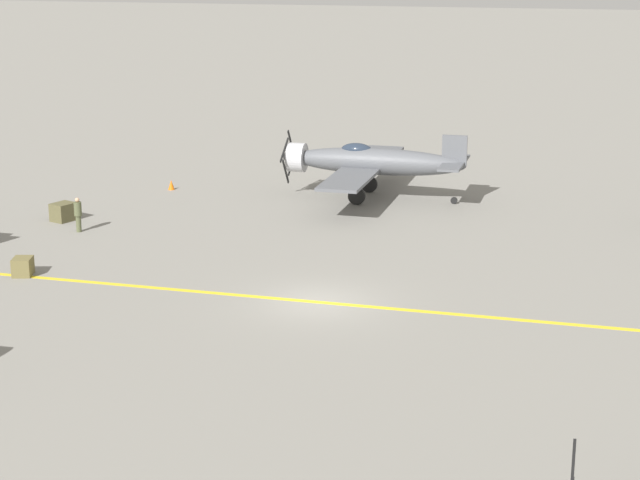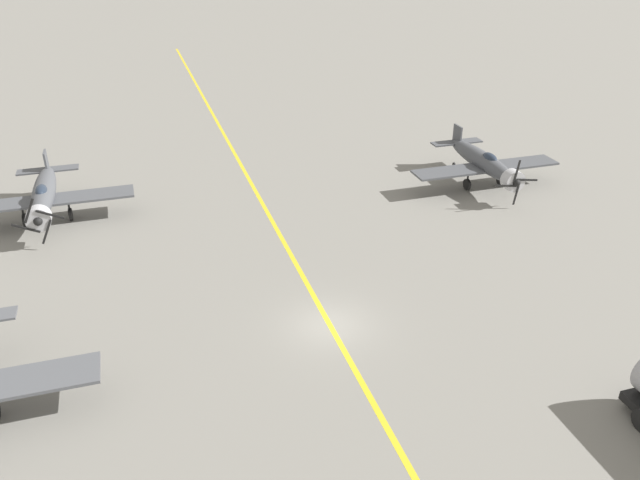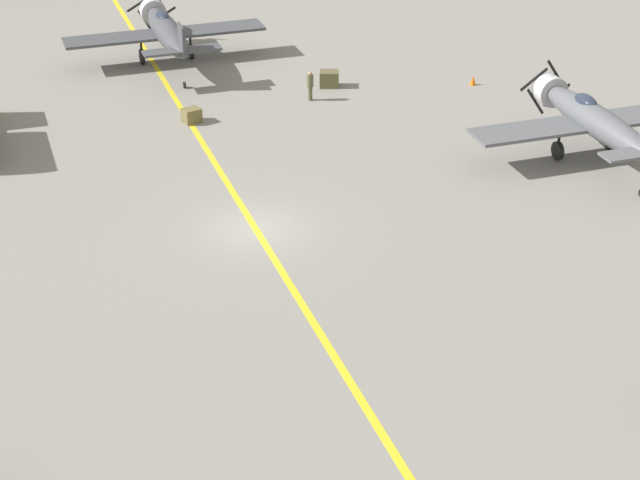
# 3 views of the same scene
# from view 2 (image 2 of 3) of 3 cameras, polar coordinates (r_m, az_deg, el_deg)

# --- Properties ---
(ground_plane) EXTENTS (400.00, 400.00, 0.00)m
(ground_plane) POSITION_cam_2_polar(r_m,az_deg,el_deg) (33.32, 0.91, -7.78)
(ground_plane) COLOR gray
(taxiway_stripe) EXTENTS (0.30, 160.00, 0.01)m
(taxiway_stripe) POSITION_cam_2_polar(r_m,az_deg,el_deg) (33.31, 0.91, -7.78)
(taxiway_stripe) COLOR yellow
(taxiway_stripe) RESTS_ON ground
(airplane_near_right) EXTENTS (12.00, 9.98, 3.66)m
(airplane_near_right) POSITION_cam_2_polar(r_m,az_deg,el_deg) (47.47, -23.94, 3.80)
(airplane_near_right) COLOR #4F5156
(airplane_near_right) RESTS_ON ground
(airplane_near_left) EXTENTS (12.00, 9.98, 3.79)m
(airplane_near_left) POSITION_cam_2_polar(r_m,az_deg,el_deg) (51.01, 14.77, 6.89)
(airplane_near_left) COLOR #4B4D53
(airplane_near_left) RESTS_ON ground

